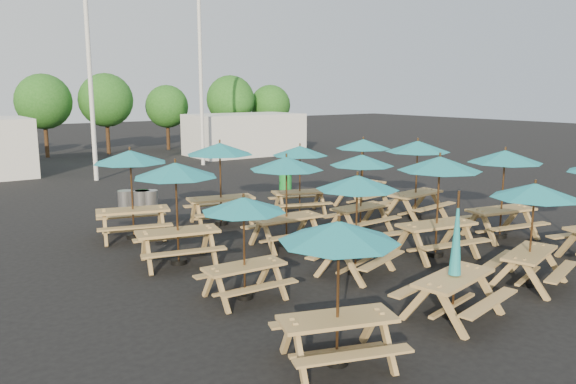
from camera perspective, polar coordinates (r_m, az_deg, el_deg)
ground at (r=15.95m, az=3.13°, el=-4.68°), size 120.00×120.00×0.00m
picnic_unit_0 at (r=8.32m, az=5.17°, el=-5.05°), size 2.32×2.32×2.27m
picnic_unit_1 at (r=11.01m, az=-4.53°, el=-2.00°), size 1.77×1.77×2.10m
picnic_unit_2 at (r=13.41m, az=-11.34°, el=1.49°), size 2.40×2.40×2.48m
picnic_unit_3 at (r=16.06m, az=-15.72°, el=2.87°), size 2.51×2.51×2.52m
picnic_unit_4 at (r=10.72m, az=16.59°, el=-7.26°), size 2.13×1.95×2.37m
picnic_unit_5 at (r=12.53m, az=7.04°, el=0.27°), size 2.33×2.33×2.30m
picnic_unit_6 at (r=14.69m, az=-0.16°, el=2.29°), size 2.06×2.06×2.43m
picnic_unit_7 at (r=17.23m, az=-6.93°, el=3.80°), size 2.47×2.47×2.57m
picnic_unit_8 at (r=12.78m, az=23.74°, el=-0.55°), size 2.23×2.23×2.24m
picnic_unit_9 at (r=14.27m, az=15.13°, el=2.10°), size 2.38×2.38×2.55m
picnic_unit_10 at (r=16.35m, az=7.49°, el=2.68°), size 1.96×1.96×2.32m
picnic_unit_11 at (r=18.64m, az=1.22°, el=3.73°), size 2.39×2.39×2.32m
picnic_unit_13 at (r=16.68m, az=21.15°, el=2.79°), size 2.38×2.38×2.51m
picnic_unit_14 at (r=18.45m, az=13.02°, el=4.00°), size 2.29×2.29×2.55m
picnic_unit_15 at (r=20.16m, az=7.64°, el=4.39°), size 2.25×2.25×2.43m
waste_bin_0 at (r=19.45m, az=-14.65°, el=-1.04°), size 0.50×0.50×0.80m
waste_bin_1 at (r=19.62m, az=-16.15°, el=-1.02°), size 0.50×0.50×0.80m
waste_bin_2 at (r=19.48m, az=-14.55°, el=-1.02°), size 0.50×0.50×0.80m
waste_bin_3 at (r=19.43m, az=-13.78°, el=-1.01°), size 0.50×0.50×0.80m
waste_bin_4 at (r=22.52m, az=-0.26°, el=0.83°), size 0.50×0.50×0.80m
mast_0 at (r=27.18m, az=-19.63°, el=13.72°), size 0.20×0.20×12.00m
mast_1 at (r=31.44m, az=-8.92°, el=13.66°), size 0.20×0.20×12.00m
event_tent_1 at (r=36.30m, az=-4.46°, el=5.87°), size 7.00×4.00×2.60m
tree_3 at (r=37.58m, az=-23.59°, el=8.41°), size 3.36×3.36×5.09m
tree_4 at (r=38.08m, az=-18.02°, el=8.86°), size 3.41×3.41×5.17m
tree_5 at (r=39.99m, az=-12.19°, el=8.48°), size 2.94×2.94×4.45m
tree_6 at (r=40.18m, az=-5.87°, el=9.32°), size 3.38×3.38×5.13m
tree_7 at (r=41.99m, az=-1.81°, el=8.82°), size 2.95×2.95×4.48m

